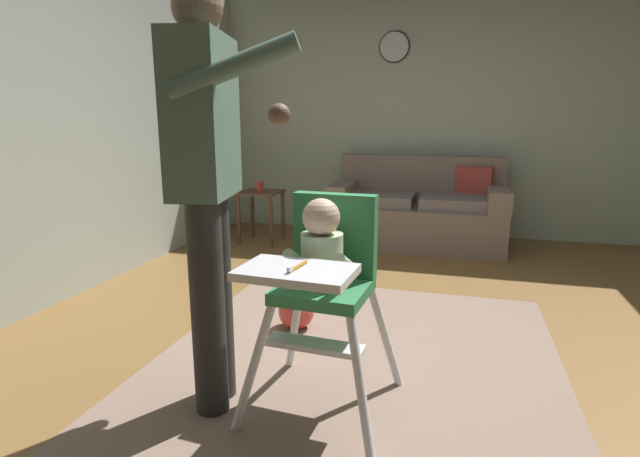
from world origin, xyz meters
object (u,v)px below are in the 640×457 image
at_px(couch, 418,211).
at_px(sippy_cup, 260,186).
at_px(adult_standing, 208,181).
at_px(wall_clock, 394,47).
at_px(high_chair, 324,266).
at_px(toy_ball, 296,311).
at_px(side_table, 261,205).

distance_m(couch, sippy_cup, 1.60).
bearing_deg(adult_standing, wall_clock, 74.18).
bearing_deg(high_chair, sippy_cup, -148.79).
distance_m(toy_ball, side_table, 2.20).
height_order(adult_standing, toy_ball, adult_standing).
distance_m(couch, toy_ball, 2.36).
distance_m(adult_standing, wall_clock, 3.74).
relative_size(high_chair, toy_ball, 4.35).
xyz_separation_m(couch, adult_standing, (-0.60, -3.12, 0.64)).
bearing_deg(toy_ball, sippy_cup, 117.87).
relative_size(couch, adult_standing, 0.97).
bearing_deg(sippy_cup, high_chair, -62.47).
bearing_deg(high_chair, adult_standing, -74.46).
relative_size(couch, toy_ball, 7.86).
bearing_deg(wall_clock, couch, -53.59).
bearing_deg(side_table, toy_ball, -62.26).
xyz_separation_m(couch, sippy_cup, (-1.54, -0.36, 0.24)).
relative_size(couch, side_table, 3.20).
relative_size(high_chair, sippy_cup, 9.21).
xyz_separation_m(toy_ball, wall_clock, (0.17, 2.77, 1.85)).
distance_m(couch, side_table, 1.58).
distance_m(high_chair, adult_standing, 0.58).
bearing_deg(toy_ball, high_chair, -63.37).
relative_size(high_chair, wall_clock, 2.90).
xyz_separation_m(adult_standing, side_table, (-0.93, 2.76, -0.59)).
relative_size(couch, wall_clock, 5.25).
relative_size(adult_standing, sippy_cup, 17.15).
height_order(high_chair, side_table, high_chair).
bearing_deg(wall_clock, sippy_cup, -144.81).
relative_size(adult_standing, side_table, 3.30).
xyz_separation_m(sippy_cup, wall_clock, (1.19, 0.84, 1.38)).
bearing_deg(toy_ball, couch, 77.21).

